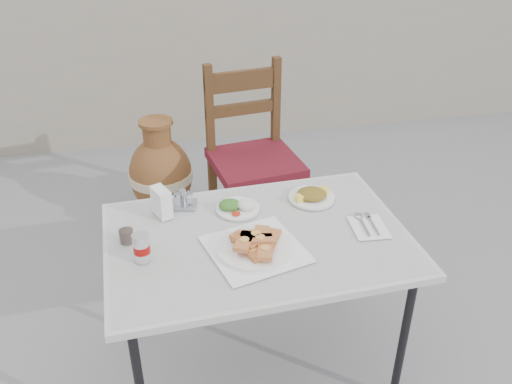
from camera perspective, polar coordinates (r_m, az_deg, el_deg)
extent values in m
plane|color=#5F5F61|center=(2.60, 1.12, -16.55)|extent=(80.00, 80.00, 0.00)
cylinder|color=black|center=(2.26, 15.21, -14.92)|extent=(0.03, 0.03, 0.66)
cylinder|color=black|center=(2.52, -12.99, -9.06)|extent=(0.03, 0.03, 0.66)
cylinder|color=black|center=(2.68, 8.97, -5.78)|extent=(0.03, 0.03, 0.66)
cube|color=white|center=(2.09, 0.19, -5.05)|extent=(1.19, 0.83, 0.03)
cube|color=white|center=(2.08, 0.19, -4.68)|extent=(1.15, 0.79, 0.00)
cube|color=white|center=(2.01, -0.06, -6.02)|extent=(0.40, 0.40, 0.00)
cylinder|color=white|center=(2.01, -0.06, -5.82)|extent=(0.29, 0.29, 0.01)
cylinder|color=white|center=(2.01, -0.06, -5.92)|extent=(0.30, 0.30, 0.01)
cylinder|color=white|center=(2.24, -1.92, -1.76)|extent=(0.18, 0.18, 0.01)
ellipsoid|color=silver|center=(2.23, -1.06, -1.34)|extent=(0.07, 0.07, 0.04)
ellipsoid|color=#2F5E1A|center=(2.23, -2.80, -1.35)|extent=(0.09, 0.08, 0.04)
cylinder|color=#B32713|center=(2.19, -2.12, -2.30)|extent=(0.04, 0.04, 0.00)
cylinder|color=white|center=(2.32, 5.87, -0.58)|extent=(0.20, 0.20, 0.01)
ellipsoid|color=#2D6D1B|center=(2.31, 5.90, -0.20)|extent=(0.13, 0.12, 0.04)
cylinder|color=#FEE345|center=(2.27, 4.58, -0.69)|extent=(0.04, 0.04, 0.04)
cylinder|color=#FEE345|center=(2.35, 7.24, 0.21)|extent=(0.04, 0.04, 0.04)
cylinder|color=silver|center=(1.97, -11.95, -5.73)|extent=(0.06, 0.06, 0.11)
cylinder|color=#A30D0B|center=(1.98, -11.94, -5.83)|extent=(0.06, 0.06, 0.03)
cylinder|color=#B5B5BC|center=(1.94, -12.11, -4.50)|extent=(0.05, 0.05, 0.00)
cylinder|color=white|center=(2.09, -13.53, -4.13)|extent=(0.06, 0.06, 0.08)
cylinder|color=black|center=(2.10, -13.47, -4.51)|extent=(0.05, 0.05, 0.05)
cube|color=white|center=(2.21, -9.92, -1.06)|extent=(0.08, 0.11, 0.12)
cube|color=#1863B4|center=(2.22, -9.21, -1.06)|extent=(0.03, 0.05, 0.07)
cube|color=#B5B5BC|center=(2.28, -7.62, -1.29)|extent=(0.12, 0.10, 0.01)
cylinder|color=white|center=(2.25, -8.28, -0.83)|extent=(0.02, 0.02, 0.06)
cylinder|color=white|center=(2.25, -6.98, -0.69)|extent=(0.02, 0.02, 0.06)
cylinder|color=#B5B5BC|center=(2.28, -7.72, -0.35)|extent=(0.03, 0.03, 0.05)
cube|color=white|center=(2.17, 11.78, -3.64)|extent=(0.14, 0.18, 0.00)
cube|color=#B5B5BC|center=(2.17, 11.32, -3.57)|extent=(0.02, 0.13, 0.00)
ellipsoid|color=#B5B5BC|center=(2.22, 10.74, -2.45)|extent=(0.03, 0.04, 0.01)
cube|color=#B5B5BC|center=(2.18, 12.27, -3.48)|extent=(0.02, 0.13, 0.00)
cube|color=#B5B5BC|center=(2.24, 11.66, -2.41)|extent=(0.02, 0.04, 0.00)
cube|color=#311F0D|center=(2.93, -2.41, -3.92)|extent=(0.05, 0.05, 0.49)
cube|color=#311F0D|center=(3.05, 4.65, -2.49)|extent=(0.05, 0.05, 0.49)
cube|color=#311F0D|center=(3.25, -4.53, -0.22)|extent=(0.05, 0.05, 0.49)
cube|color=#311F0D|center=(3.36, 1.94, 0.94)|extent=(0.05, 0.05, 0.49)
cube|color=#59111E|center=(3.01, -0.09, 3.10)|extent=(0.52, 0.52, 0.05)
cube|color=#311F0D|center=(3.02, -4.92, 8.27)|extent=(0.05, 0.05, 0.55)
cube|color=#311F0D|center=(3.14, 2.10, 9.22)|extent=(0.05, 0.05, 0.55)
cube|color=#311F0D|center=(3.02, -1.39, 11.67)|extent=(0.44, 0.09, 0.11)
cube|color=#311F0D|center=(3.07, -1.35, 8.77)|extent=(0.44, 0.09, 0.07)
cylinder|color=brown|center=(3.49, -9.57, -2.27)|extent=(0.29, 0.29, 0.07)
ellipsoid|color=brown|center=(3.35, -9.98, 1.79)|extent=(0.38, 0.38, 0.48)
cylinder|color=beige|center=(3.35, -9.98, 1.79)|extent=(0.39, 0.39, 0.05)
cylinder|color=brown|center=(3.23, -10.39, 5.90)|extent=(0.16, 0.16, 0.15)
cylinder|color=brown|center=(3.20, -10.53, 7.23)|extent=(0.20, 0.20, 0.02)
cube|color=gray|center=(4.44, -6.31, 13.25)|extent=(6.00, 0.25, 1.20)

